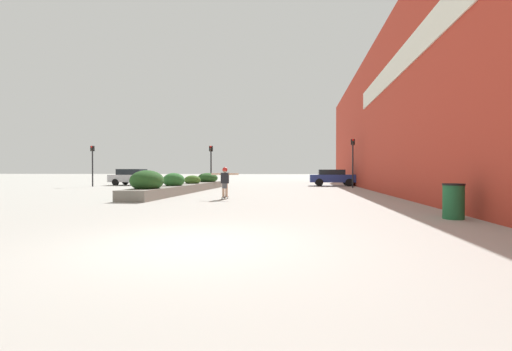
{
  "coord_description": "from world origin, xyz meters",
  "views": [
    {
      "loc": [
        1.95,
        -5.9,
        1.31
      ],
      "look_at": [
        -0.98,
        17.1,
        1.02
      ],
      "focal_mm": 24.0,
      "sensor_mm": 36.0,
      "label": 1
    }
  ],
  "objects_px": {
    "car_leftmost": "(133,177)",
    "car_center_left": "(333,177)",
    "car_center_right": "(426,176)",
    "trash_bin": "(453,201)",
    "traffic_light_right": "(353,155)",
    "skateboarder": "(225,179)",
    "skateboard": "(225,197)",
    "traffic_light_far_left": "(92,159)",
    "traffic_light_left": "(211,159)"
  },
  "relations": [
    {
      "from": "car_center_right",
      "to": "trash_bin",
      "type": "bearing_deg",
      "value": 162.24
    },
    {
      "from": "car_leftmost",
      "to": "traffic_light_left",
      "type": "distance_m",
      "value": 9.25
    },
    {
      "from": "skateboarder",
      "to": "traffic_light_left",
      "type": "distance_m",
      "value": 12.12
    },
    {
      "from": "traffic_light_right",
      "to": "car_center_left",
      "type": "bearing_deg",
      "value": 107.53
    },
    {
      "from": "car_center_left",
      "to": "traffic_light_left",
      "type": "bearing_deg",
      "value": -68.8
    },
    {
      "from": "skateboard",
      "to": "car_center_right",
      "type": "height_order",
      "value": "car_center_right"
    },
    {
      "from": "skateboarder",
      "to": "traffic_light_far_left",
      "type": "xyz_separation_m",
      "value": [
        -14.1,
        11.42,
        1.43
      ]
    },
    {
      "from": "car_center_right",
      "to": "traffic_light_far_left",
      "type": "height_order",
      "value": "traffic_light_far_left"
    },
    {
      "from": "traffic_light_left",
      "to": "skateboarder",
      "type": "bearing_deg",
      "value": -72.12
    },
    {
      "from": "trash_bin",
      "to": "traffic_light_far_left",
      "type": "bearing_deg",
      "value": 141.66
    },
    {
      "from": "traffic_light_left",
      "to": "traffic_light_right",
      "type": "xyz_separation_m",
      "value": [
        11.34,
        0.22,
        0.27
      ]
    },
    {
      "from": "car_center_left",
      "to": "traffic_light_far_left",
      "type": "height_order",
      "value": "traffic_light_far_left"
    },
    {
      "from": "car_center_right",
      "to": "traffic_light_right",
      "type": "height_order",
      "value": "traffic_light_right"
    },
    {
      "from": "traffic_light_far_left",
      "to": "car_leftmost",
      "type": "bearing_deg",
      "value": 60.59
    },
    {
      "from": "traffic_light_right",
      "to": "car_leftmost",
      "type": "bearing_deg",
      "value": 170.94
    },
    {
      "from": "car_center_left",
      "to": "car_center_right",
      "type": "bearing_deg",
      "value": 111.06
    },
    {
      "from": "skateboard",
      "to": "car_center_left",
      "type": "distance_m",
      "value": 16.72
    },
    {
      "from": "car_leftmost",
      "to": "car_center_right",
      "type": "bearing_deg",
      "value": 98.37
    },
    {
      "from": "skateboarder",
      "to": "car_center_left",
      "type": "xyz_separation_m",
      "value": [
        6.47,
        15.41,
        -0.17
      ]
    },
    {
      "from": "car_center_left",
      "to": "traffic_light_right",
      "type": "distance_m",
      "value": 4.3
    },
    {
      "from": "traffic_light_left",
      "to": "traffic_light_far_left",
      "type": "relative_size",
      "value": 0.97
    },
    {
      "from": "trash_bin",
      "to": "car_leftmost",
      "type": "relative_size",
      "value": 0.23
    },
    {
      "from": "skateboard",
      "to": "traffic_light_left",
      "type": "bearing_deg",
      "value": 109.49
    },
    {
      "from": "trash_bin",
      "to": "car_leftmost",
      "type": "bearing_deg",
      "value": 133.88
    },
    {
      "from": "skateboarder",
      "to": "car_center_right",
      "type": "relative_size",
      "value": 0.3
    },
    {
      "from": "skateboard",
      "to": "car_leftmost",
      "type": "xyz_separation_m",
      "value": [
        -12.17,
        14.84,
        0.72
      ]
    },
    {
      "from": "skateboard",
      "to": "car_center_left",
      "type": "xyz_separation_m",
      "value": [
        6.47,
        15.41,
        0.71
      ]
    },
    {
      "from": "traffic_light_far_left",
      "to": "skateboard",
      "type": "bearing_deg",
      "value": -39.0
    },
    {
      "from": "car_center_right",
      "to": "traffic_light_right",
      "type": "xyz_separation_m",
      "value": [
        -7.99,
        -7.25,
        1.74
      ]
    },
    {
      "from": "traffic_light_right",
      "to": "car_center_right",
      "type": "bearing_deg",
      "value": 42.22
    },
    {
      "from": "skateboarder",
      "to": "car_leftmost",
      "type": "bearing_deg",
      "value": 130.95
    },
    {
      "from": "car_center_left",
      "to": "traffic_light_left",
      "type": "height_order",
      "value": "traffic_light_left"
    },
    {
      "from": "trash_bin",
      "to": "car_center_right",
      "type": "distance_m",
      "value": 26.0
    },
    {
      "from": "skateboard",
      "to": "traffic_light_far_left",
      "type": "height_order",
      "value": "traffic_light_far_left"
    },
    {
      "from": "trash_bin",
      "to": "traffic_light_far_left",
      "type": "relative_size",
      "value": 0.28
    },
    {
      "from": "skateboarder",
      "to": "car_center_left",
      "type": "bearing_deg",
      "value": 68.84
    },
    {
      "from": "traffic_light_left",
      "to": "traffic_light_right",
      "type": "distance_m",
      "value": 11.35
    },
    {
      "from": "trash_bin",
      "to": "car_center_left",
      "type": "distance_m",
      "value": 21.27
    },
    {
      "from": "traffic_light_right",
      "to": "traffic_light_far_left",
      "type": "xyz_separation_m",
      "value": [
        -21.74,
        -0.26,
        -0.21
      ]
    },
    {
      "from": "car_leftmost",
      "to": "car_center_left",
      "type": "relative_size",
      "value": 1.02
    },
    {
      "from": "car_center_left",
      "to": "car_center_right",
      "type": "distance_m",
      "value": 9.83
    },
    {
      "from": "skateboard",
      "to": "skateboarder",
      "type": "relative_size",
      "value": 0.56
    },
    {
      "from": "skateboard",
      "to": "traffic_light_left",
      "type": "relative_size",
      "value": 0.23
    },
    {
      "from": "car_center_left",
      "to": "traffic_light_far_left",
      "type": "xyz_separation_m",
      "value": [
        -20.57,
        -3.99,
        1.59
      ]
    },
    {
      "from": "traffic_light_left",
      "to": "traffic_light_far_left",
      "type": "bearing_deg",
      "value": -179.75
    },
    {
      "from": "car_center_left",
      "to": "traffic_light_right",
      "type": "xyz_separation_m",
      "value": [
        1.18,
        -3.72,
        1.8
      ]
    },
    {
      "from": "trash_bin",
      "to": "traffic_light_right",
      "type": "xyz_separation_m",
      "value": [
        -0.06,
        17.51,
        2.09
      ]
    },
    {
      "from": "skateboarder",
      "to": "trash_bin",
      "type": "bearing_deg",
      "value": -35.47
    },
    {
      "from": "skateboard",
      "to": "car_center_left",
      "type": "height_order",
      "value": "car_center_left"
    },
    {
      "from": "car_leftmost",
      "to": "traffic_light_left",
      "type": "xyz_separation_m",
      "value": [
        8.47,
        -3.38,
        1.53
      ]
    }
  ]
}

